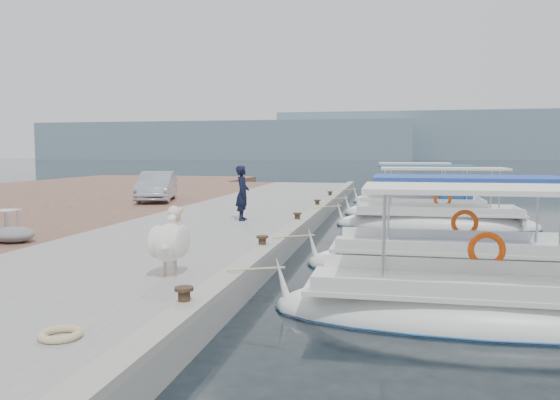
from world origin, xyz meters
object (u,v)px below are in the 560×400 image
object	(u,v)px
fishing_caique_a	(478,312)
fishing_caique_b	(457,266)
fishing_caique_d	(422,211)
fisherman	(243,193)
parked_car	(157,186)
fishing_caique_e	(410,201)
fishing_caique_c	(436,224)
pelican	(170,241)

from	to	relation	value
fishing_caique_a	fishing_caique_b	bearing A→B (deg)	88.21
fishing_caique_a	fishing_caique_d	distance (m)	15.27
fisherman	fishing_caique_d	bearing A→B (deg)	-49.38
parked_car	fisherman	bearing A→B (deg)	-62.80
fishing_caique_e	fisherman	distance (m)	14.45
fishing_caique_d	fishing_caique_e	size ratio (longest dim) A/B	1.06
fishing_caique_b	fishing_caique_c	size ratio (longest dim) A/B	0.96
fishing_caique_c	parked_car	xyz separation A→B (m)	(-12.44, 3.12, 1.07)
fishing_caique_c	fishing_caique_e	world-z (taller)	same
fishing_caique_d	fishing_caique_e	world-z (taller)	same
pelican	fisherman	world-z (taller)	fisherman
fishing_caique_b	fishing_caique_d	world-z (taller)	same
fishing_caique_b	parked_car	world-z (taller)	fishing_caique_b
fishing_caique_b	fishing_caique_e	world-z (taller)	same
fishing_caique_a	fisherman	world-z (taller)	fisherman
fishing_caique_c	fisherman	xyz separation A→B (m)	(-6.56, -3.15, 1.30)
fishing_caique_e	fisherman	world-z (taller)	fisherman
fishing_caique_c	fishing_caique_d	world-z (taller)	same
pelican	fisherman	distance (m)	8.29
fishing_caique_d	fisherman	world-z (taller)	fisherman
fishing_caique_e	parked_car	size ratio (longest dim) A/B	1.50
fishing_caique_d	pelican	distance (m)	16.19
fishing_caique_b	parked_car	xyz separation A→B (m)	(-12.30, 10.68, 1.07)
fishing_caique_d	fisherman	size ratio (longest dim) A/B	3.60
fishing_caique_a	fishing_caique_c	xyz separation A→B (m)	(0.26, 11.43, 0.00)
fishing_caique_a	pelican	distance (m)	5.54
fishing_caique_a	fishing_caique_d	xyz separation A→B (m)	(-0.02, 15.27, 0.07)
fishing_caique_b	fisherman	world-z (taller)	fisherman
fishing_caique_a	fishing_caique_b	size ratio (longest dim) A/B	0.97
fishing_caique_b	fishing_caique_c	distance (m)	7.56
fishing_caique_b	pelican	world-z (taller)	fishing_caique_b
fishing_caique_b	pelican	distance (m)	6.84
fishing_caique_d	parked_car	distance (m)	12.22
pelican	parked_car	world-z (taller)	parked_car
fishing_caique_e	parked_car	bearing A→B (deg)	-150.16
fishing_caique_e	fisherman	bearing A→B (deg)	-114.62
fisherman	fishing_caique_a	bearing A→B (deg)	-150.13
fishing_caique_a	fisherman	bearing A→B (deg)	127.27
fishing_caique_b	fishing_caique_d	bearing A→B (deg)	90.71
fishing_caique_b	parked_car	size ratio (longest dim) A/B	1.71
fishing_caique_a	fishing_caique_b	xyz separation A→B (m)	(0.12, 3.87, -0.00)
fishing_caique_a	pelican	size ratio (longest dim) A/B	4.21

